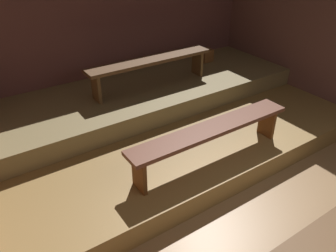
{
  "coord_description": "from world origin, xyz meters",
  "views": [
    {
      "loc": [
        -2.51,
        -0.32,
        2.9
      ],
      "look_at": [
        -0.29,
        3.0,
        0.5
      ],
      "focal_mm": 35.26,
      "sensor_mm": 36.0,
      "label": 1
    }
  ],
  "objects_px": {
    "bench_floor_center": "(332,235)",
    "bench_lower_center": "(212,132)",
    "bench_middle_center": "(151,64)",
    "wooden_crate_middle": "(206,55)"
  },
  "relations": [
    {
      "from": "bench_floor_center",
      "to": "bench_lower_center",
      "type": "height_order",
      "value": "bench_lower_center"
    },
    {
      "from": "bench_floor_center",
      "to": "bench_lower_center",
      "type": "distance_m",
      "value": 1.71
    },
    {
      "from": "bench_floor_center",
      "to": "bench_middle_center",
      "type": "height_order",
      "value": "bench_middle_center"
    },
    {
      "from": "bench_floor_center",
      "to": "bench_middle_center",
      "type": "bearing_deg",
      "value": 87.91
    },
    {
      "from": "bench_middle_center",
      "to": "wooden_crate_middle",
      "type": "height_order",
      "value": "bench_middle_center"
    },
    {
      "from": "bench_floor_center",
      "to": "bench_middle_center",
      "type": "relative_size",
      "value": 1.0
    },
    {
      "from": "bench_middle_center",
      "to": "bench_lower_center",
      "type": "bearing_deg",
      "value": -96.95
    },
    {
      "from": "bench_lower_center",
      "to": "bench_middle_center",
      "type": "xyz_separation_m",
      "value": [
        0.22,
        1.82,
        0.3
      ]
    },
    {
      "from": "bench_floor_center",
      "to": "wooden_crate_middle",
      "type": "xyz_separation_m",
      "value": [
        1.69,
        3.97,
        0.32
      ]
    },
    {
      "from": "bench_floor_center",
      "to": "bench_lower_center",
      "type": "bearing_deg",
      "value": 93.19
    }
  ]
}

